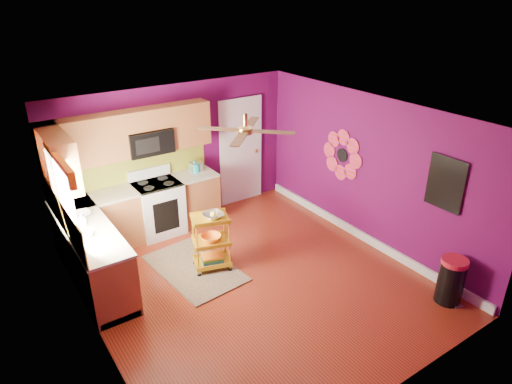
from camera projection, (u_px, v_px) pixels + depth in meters
ground at (254, 281)px, 6.80m from camera, size 5.00×5.00×0.00m
room_envelope at (256, 180)px, 6.13m from camera, size 4.54×5.04×2.52m
lower_cabinets at (121, 231)px, 7.29m from camera, size 2.81×2.31×0.94m
electric_range at (158, 207)px, 7.95m from camera, size 0.76×0.66×1.13m
upper_cabinetry at (109, 143)px, 7.04m from camera, size 2.80×2.30×1.26m
left_window at (61, 185)px, 5.73m from camera, size 0.08×1.35×1.08m
panel_door at (241, 152)px, 8.91m from camera, size 0.95×0.11×2.15m
right_wall_art at (385, 167)px, 7.08m from camera, size 0.04×2.74×1.04m
ceiling_fan at (245, 130)px, 5.99m from camera, size 1.01×1.01×0.26m
shag_rug at (194, 268)px, 7.09m from camera, size 1.15×1.72×0.02m
rolling_cart at (212, 240)px, 6.90m from camera, size 0.64×0.54×0.99m
trash_can at (451, 280)px, 6.24m from camera, size 0.46×0.46×0.68m
teal_kettle at (195, 167)px, 8.19m from camera, size 0.18×0.18×0.21m
toaster at (196, 167)px, 8.21m from camera, size 0.22×0.15×0.18m
soap_bottle_a at (82, 219)px, 6.37m from camera, size 0.09×0.09×0.19m
soap_bottle_b at (82, 219)px, 6.40m from camera, size 0.14×0.14×0.17m
counter_dish at (82, 214)px, 6.65m from camera, size 0.26×0.26×0.06m
counter_cup at (90, 233)px, 6.13m from camera, size 0.11×0.11×0.09m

